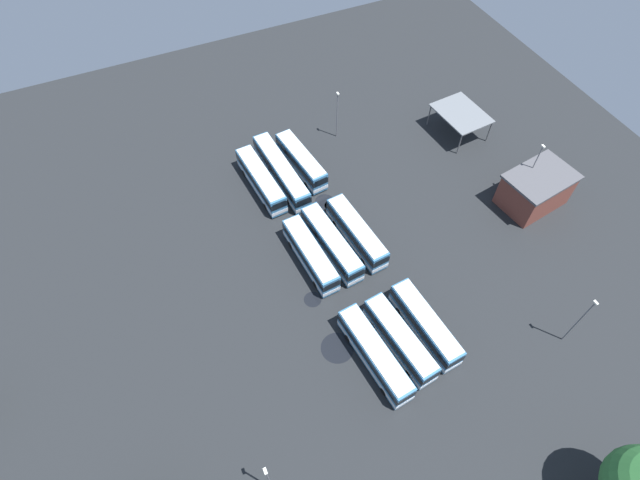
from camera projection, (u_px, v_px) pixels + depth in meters
ground_plane at (333, 253)px, 65.91m from camera, size 110.26×110.26×0.00m
bus_row0_slot0 at (261, 180)px, 71.23m from camera, size 12.39×3.47×3.54m
bus_row0_slot1 at (281, 171)px, 72.29m from camera, size 14.81×3.44×3.54m
bus_row0_slot2 at (301, 161)px, 73.54m from camera, size 11.60×3.84×3.54m
bus_row1_slot0 at (310, 255)px, 63.45m from camera, size 11.57×3.26×3.54m
bus_row1_slot1 at (332, 243)px, 64.52m from camera, size 12.46×3.65×3.54m
bus_row1_slot2 at (357, 233)px, 65.57m from camera, size 11.95×3.55×3.54m
bus_row2_slot0 at (375, 354)px, 55.36m from camera, size 12.23×3.69×3.54m
bus_row2_slot1 at (400, 340)px, 56.43m from camera, size 11.49×3.76×3.54m
bus_row2_slot2 at (425, 324)px, 57.57m from camera, size 11.44×3.37×3.54m
depot_building at (536, 189)px, 69.03m from camera, size 7.77×10.25×5.44m
maintenance_shelter at (461, 114)px, 76.97m from camera, size 8.92×7.16×4.06m
lamp_post_by_building at (532, 169)px, 67.98m from camera, size 0.56×0.28×9.52m
lamp_post_mid_lot at (580, 320)px, 54.50m from camera, size 0.56×0.28×9.04m
lamp_post_near_entrance at (269, 480)px, 45.00m from camera, size 0.56×0.28×8.82m
lamp_post_far_corner at (337, 113)px, 75.83m from camera, size 0.56×0.28×8.42m
puddle_back_corner at (313, 299)px, 61.67m from camera, size 2.23×2.23×0.01m
puddle_front_lane at (331, 205)px, 70.84m from camera, size 1.86×1.86×0.01m
puddle_near_shelter at (325, 202)px, 71.27m from camera, size 2.85×2.85×0.01m
puddle_between_rows at (337, 348)px, 57.82m from camera, size 3.94×3.94×0.01m
puddle_centre_drain at (309, 158)px, 76.54m from camera, size 1.45×1.45×0.01m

